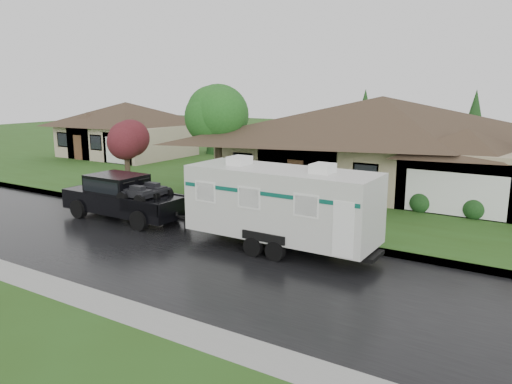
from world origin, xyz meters
The scene contains 11 objects.
ground centered at (0.00, 0.00, 0.00)m, with size 140.00×140.00×0.00m, color #294A17.
road centered at (0.00, -2.00, 0.01)m, with size 140.00×8.00×0.01m, color black.
curb centered at (0.00, 2.25, 0.07)m, with size 140.00×0.50×0.15m, color gray.
lawn centered at (0.00, 15.00, 0.07)m, with size 140.00×26.00×0.15m, color #294A17.
house_main centered at (2.29, 13.84, 3.59)m, with size 19.44×10.80×6.90m.
house_far centered at (-21.78, 15.85, 2.97)m, with size 10.80×8.64×5.80m.
tree_left_green centered at (-5.79, 7.87, 4.54)m, with size 3.82×3.82×6.33m.
tree_red centered at (-11.48, 5.96, 3.05)m, with size 2.54×2.54×4.20m.
shrub_row centered at (2.00, 9.30, 0.65)m, with size 13.60×1.00×1.00m.
pickup_truck centered at (-6.27, 0.61, 1.15)m, with size 6.46×2.45×2.15m.
travel_trailer centered at (2.55, 0.61, 1.90)m, with size 7.97×2.80×3.57m.
Camera 1 is at (11.77, -15.87, 6.34)m, focal length 35.00 mm.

